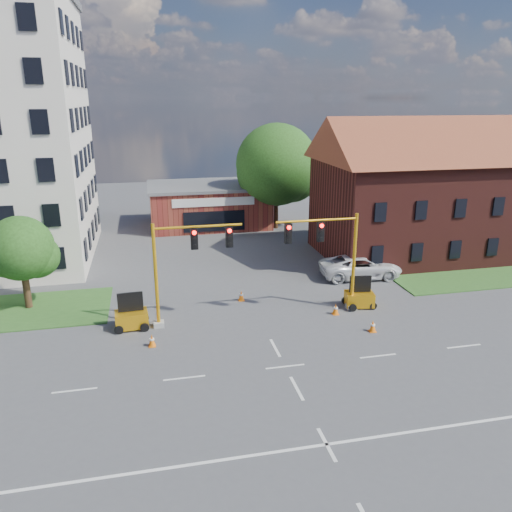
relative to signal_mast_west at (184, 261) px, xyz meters
name	(u,v)px	position (x,y,z in m)	size (l,w,h in m)	color
ground	(285,367)	(4.36, -6.00, -3.92)	(120.00, 120.00, 0.00)	#494A4C
grass_verge_ne	(487,278)	(22.36, 3.00, -3.88)	(14.00, 4.00, 0.08)	#2C5720
lane_markings	(303,400)	(4.36, -9.00, -3.91)	(60.00, 36.00, 0.01)	silver
brick_shop	(209,204)	(4.36, 23.99, -1.76)	(12.40, 8.40, 4.30)	maroon
townhouse_row	(443,184)	(22.36, 10.00, 2.01)	(21.00, 11.00, 11.50)	#4C1B16
tree_large	(280,167)	(11.27, 21.08, 2.28)	(8.51, 8.11, 10.52)	#3B2915
tree_nw_front	(25,251)	(-9.44, 4.58, -0.12)	(4.20, 4.00, 5.98)	#3B2915
signal_mast_west	(184,261)	(0.00, 0.00, 0.00)	(5.30, 0.60, 6.20)	gray
signal_mast_east	(329,252)	(8.71, 0.00, 0.00)	(5.30, 0.60, 6.20)	gray
trailer_west	(132,317)	(-3.17, 0.14, -3.26)	(1.93, 1.36, 2.10)	orange
trailer_east	(359,298)	(10.98, 0.23, -3.29)	(1.93, 1.45, 2.00)	orange
cone_a	(152,341)	(-2.08, -2.41, -3.58)	(0.40, 0.40, 0.70)	orange
cone_b	(241,296)	(3.80, 2.84, -3.58)	(0.40, 0.40, 0.70)	orange
cone_c	(373,326)	(10.29, -3.29, -3.58)	(0.40, 0.40, 0.70)	orange
cone_d	(336,309)	(9.08, -0.57, -3.58)	(0.40, 0.40, 0.70)	orange
pickup_white	(361,266)	(13.32, 5.39, -3.08)	(2.78, 6.04, 1.68)	white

